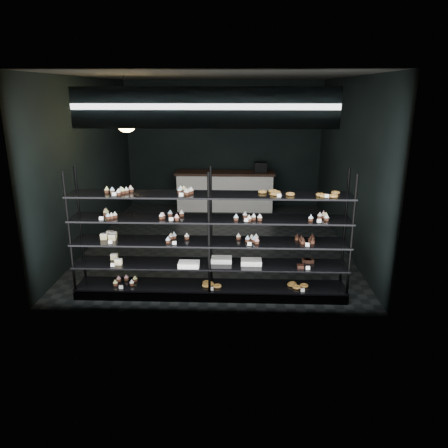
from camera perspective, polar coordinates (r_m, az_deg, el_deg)
name	(u,v)px	position (r m, az deg, el deg)	size (l,w,h in m)	color
room	(217,163)	(8.53, -0.86, 7.94)	(5.01, 6.01, 3.20)	black
display_shelf	(209,256)	(6.41, -2.03, -4.20)	(4.00, 0.50, 1.91)	black
signage	(204,108)	(5.50, -2.57, 14.92)	(3.30, 0.05, 0.50)	#0C1C3F
pendant_lamp	(126,122)	(7.66, -12.62, 12.91)	(0.35, 0.35, 0.91)	black
service_counter	(226,190)	(11.19, 0.21, 4.43)	(2.49, 0.65, 1.23)	silver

